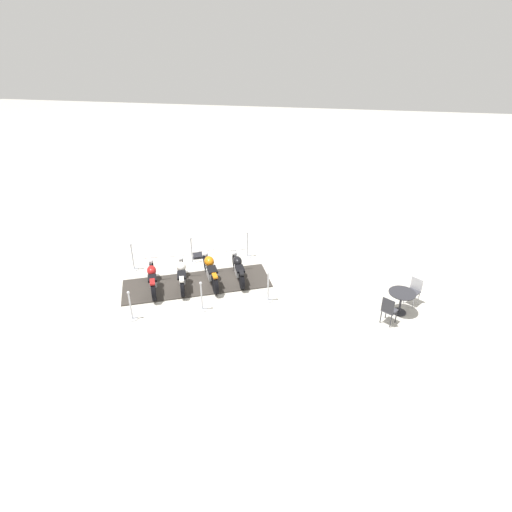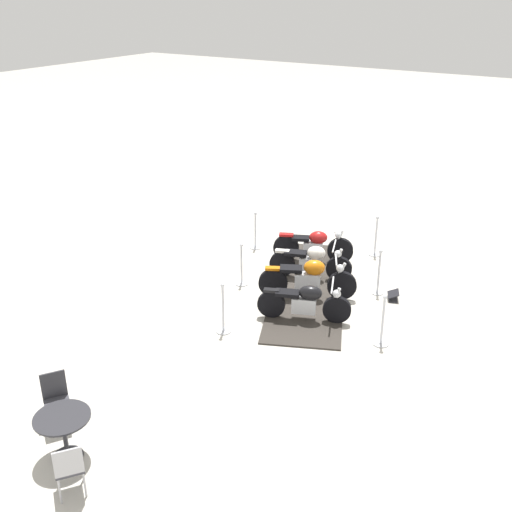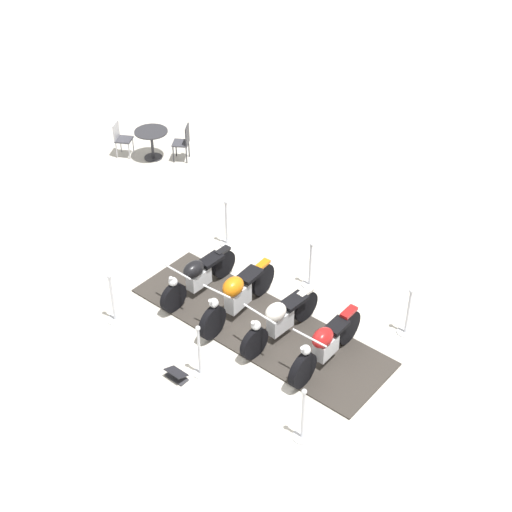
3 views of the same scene
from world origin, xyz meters
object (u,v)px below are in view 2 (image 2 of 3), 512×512
object	(u,v)px
stanchion_left_mid	(241,271)
cafe_table	(63,427)
cafe_chair_across_table	(56,397)
stanchion_right_front	(382,329)
info_placard	(393,296)
cafe_chair_near_table	(69,467)
stanchion_right_rear	(376,242)
stanchion_right_mid	(378,277)
motorcycle_maroon	(314,245)
stanchion_left_rear	(255,236)
motorcycle_copper	(309,278)
motorcycle_cream	(312,261)
stanchion_left_front	(223,316)
motorcycle_black	(306,301)

from	to	relation	value
stanchion_left_mid	cafe_table	distance (m)	6.47
cafe_chair_across_table	stanchion_right_front	bearing A→B (deg)	88.83
info_placard	cafe_chair_near_table	xyz separation A→B (m)	(8.10, -1.72, 0.46)
stanchion_right_rear	stanchion_right_mid	bearing A→B (deg)	23.85
motorcycle_maroon	stanchion_left_mid	xyz separation A→B (m)	(2.08, -0.89, -0.13)
info_placard	stanchion_left_rear	bearing A→B (deg)	-124.68
cafe_chair_across_table	stanchion_left_rear	bearing A→B (deg)	132.03
motorcycle_copper	info_placard	distance (m)	2.02
cafe_chair_across_table	motorcycle_cream	bearing A→B (deg)	115.35
stanchion_right_mid	stanchion_left_front	xyz separation A→B (m)	(3.37, -2.07, -0.04)
motorcycle_cream	stanchion_right_rear	distance (m)	2.36
motorcycle_black	cafe_chair_near_table	size ratio (longest dim) A/B	2.09
stanchion_left_front	stanchion_right_front	bearing A→B (deg)	113.85
stanchion_right_front	cafe_table	distance (m)	6.33
stanchion_left_front	cafe_chair_near_table	xyz separation A→B (m)	(4.82, 0.77, 0.15)
cafe_table	stanchion_left_mid	bearing A→B (deg)	-170.93
motorcycle_maroon	motorcycle_cream	bearing A→B (deg)	-90.83
stanchion_right_rear	cafe_chair_near_table	distance (m)	10.25
motorcycle_black	motorcycle_copper	size ratio (longest dim) A/B	0.93
motorcycle_black	cafe_table	world-z (taller)	motorcycle_black
stanchion_left_mid	stanchion_right_rear	world-z (taller)	stanchion_right_rear
motorcycle_copper	stanchion_right_mid	xyz separation A→B (m)	(-1.11, 1.25, -0.11)
stanchion_left_mid	stanchion_right_front	size ratio (longest dim) A/B	0.97
cafe_chair_near_table	cafe_table	bearing A→B (deg)	-0.00
motorcycle_copper	cafe_chair_across_table	size ratio (longest dim) A/B	2.13
stanchion_left_front	cafe_table	bearing A→B (deg)	1.48
stanchion_left_mid	stanchion_right_mid	distance (m)	3.25
stanchion_left_rear	stanchion_right_front	bearing A→B (deg)	59.78
stanchion_left_front	cafe_chair_near_table	size ratio (longest dim) A/B	1.24
stanchion_right_mid	info_placard	size ratio (longest dim) A/B	2.46
motorcycle_copper	stanchion_left_rear	distance (m)	3.22
info_placard	cafe_table	size ratio (longest dim) A/B	0.54
cafe_chair_across_table	cafe_chair_near_table	bearing A→B (deg)	-1.69
stanchion_right_mid	stanchion_right_rear	xyz separation A→B (m)	(-2.05, -0.91, -0.04)
stanchion_left_front	stanchion_left_rear	world-z (taller)	stanchion_left_front
stanchion_left_front	info_placard	bearing A→B (deg)	142.80
stanchion_left_front	cafe_chair_across_table	world-z (taller)	stanchion_left_front
stanchion_right_mid	motorcycle_maroon	bearing A→B (deg)	-110.04
stanchion_left_front	cafe_table	xyz separation A→B (m)	(4.33, 0.11, 0.21)
motorcycle_copper	stanchion_left_mid	world-z (taller)	stanchion_left_mid
motorcycle_cream	stanchion_right_mid	xyz separation A→B (m)	(-0.18, 1.67, -0.08)
motorcycle_black	motorcycle_maroon	size ratio (longest dim) A/B	0.98
motorcycle_cream	motorcycle_maroon	world-z (taller)	motorcycle_maroon
motorcycle_black	motorcycle_copper	distance (m)	1.03
motorcycle_copper	motorcycle_cream	bearing A→B (deg)	86.53
cafe_chair_near_table	motorcycle_maroon	bearing A→B (deg)	-48.32
stanchion_left_rear	cafe_table	size ratio (longest dim) A/B	1.23
motorcycle_cream	stanchion_left_front	size ratio (longest dim) A/B	1.72
motorcycle_maroon	stanchion_left_rear	world-z (taller)	stanchion_left_rear
motorcycle_copper	cafe_chair_across_table	world-z (taller)	motorcycle_copper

